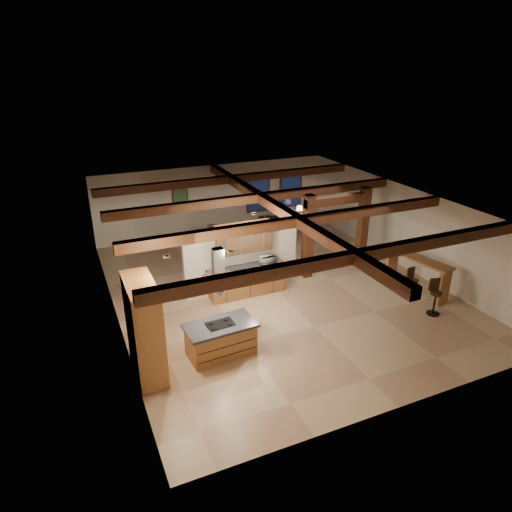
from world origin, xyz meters
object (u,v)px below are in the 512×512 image
Objects in this scene: kitchen_island at (221,339)px; bar_counter at (417,269)px; dining_table at (235,250)px; sofa at (282,220)px.

kitchen_island is 6.93m from bar_counter.
kitchen_island reaches higher than dining_table.
sofa is at bearing 99.08° from bar_counter.
dining_table is 0.84× the size of bar_counter.
kitchen_island is 6.01m from dining_table.
kitchen_island is 0.95× the size of dining_table.
bar_counter is at bearing 5.88° from kitchen_island.
kitchen_island is 0.80× the size of bar_counter.
dining_table is 0.94× the size of sofa.
bar_counter is (6.89, 0.71, 0.34)m from kitchen_island.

